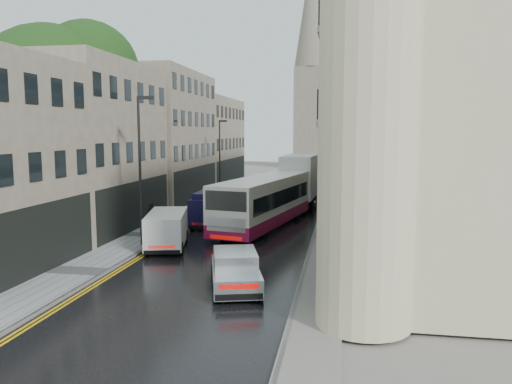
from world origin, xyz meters
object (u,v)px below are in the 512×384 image
(silver_hatchback, at_px, (215,281))
(lamp_post_near, at_px, (140,172))
(cream_bus, at_px, (225,208))
(lamp_post_far, at_px, (220,160))
(pedestrian, at_px, (152,216))
(white_van, at_px, (146,236))
(tree_far, at_px, (137,135))
(tree_near, at_px, (52,126))
(navy_van, at_px, (192,211))
(white_lorry, at_px, (284,183))

(silver_hatchback, distance_m, lamp_post_near, 11.20)
(cream_bus, xyz_separation_m, lamp_post_far, (-4.25, 15.81, 2.12))
(cream_bus, height_order, silver_hatchback, cream_bus)
(pedestrian, bearing_deg, white_van, 106.93)
(tree_far, bearing_deg, white_van, -66.00)
(tree_near, height_order, lamp_post_near, tree_near)
(navy_van, bearing_deg, white_lorry, 62.45)
(silver_hatchback, relative_size, lamp_post_near, 0.52)
(tree_far, height_order, silver_hatchback, tree_far)
(white_lorry, distance_m, pedestrian, 13.22)
(cream_bus, height_order, navy_van, cream_bus)
(silver_hatchback, relative_size, navy_van, 0.88)
(white_van, relative_size, navy_van, 0.94)
(tree_far, xyz_separation_m, lamp_post_far, (6.90, 3.15, -2.36))
(silver_hatchback, xyz_separation_m, lamp_post_near, (-6.51, 8.42, 3.47))
(lamp_post_near, xyz_separation_m, lamp_post_far, (-0.24, 19.61, -0.44))
(white_van, distance_m, lamp_post_far, 21.79)
(lamp_post_near, bearing_deg, lamp_post_far, 82.31)
(silver_hatchback, relative_size, pedestrian, 2.38)
(white_lorry, height_order, silver_hatchback, white_lorry)
(tree_near, xyz_separation_m, pedestrian, (6.40, 0.76, -5.91))
(tree_near, bearing_deg, pedestrian, 6.80)
(tree_near, distance_m, tree_far, 13.02)
(tree_far, height_order, white_lorry, tree_far)
(tree_far, distance_m, lamp_post_far, 7.95)
(tree_near, distance_m, white_lorry, 18.67)
(tree_far, height_order, lamp_post_near, tree_far)
(cream_bus, bearing_deg, lamp_post_near, -125.25)
(lamp_post_far, bearing_deg, navy_van, -68.34)
(silver_hatchback, bearing_deg, lamp_post_far, 87.77)
(lamp_post_near, height_order, lamp_post_far, lamp_post_near)
(pedestrian, height_order, lamp_post_near, lamp_post_near)
(cream_bus, distance_m, white_lorry, 11.53)
(tree_far, relative_size, lamp_post_far, 1.66)
(navy_van, bearing_deg, tree_far, 127.44)
(silver_hatchback, bearing_deg, lamp_post_near, 111.95)
(tree_far, bearing_deg, cream_bus, -48.61)
(white_van, xyz_separation_m, pedestrian, (-2.11, 6.18, -0.04))
(white_van, xyz_separation_m, lamp_post_near, (-1.06, 1.96, 3.24))
(tree_far, relative_size, navy_van, 2.52)
(tree_near, bearing_deg, lamp_post_near, -24.93)
(pedestrian, xyz_separation_m, lamp_post_far, (0.81, 15.39, 2.83))
(white_van, bearing_deg, tree_near, 134.13)
(cream_bus, relative_size, pedestrian, 6.91)
(white_lorry, bearing_deg, silver_hatchback, -86.26)
(pedestrian, xyz_separation_m, lamp_post_near, (1.04, -4.22, 3.27))
(navy_van, bearing_deg, lamp_post_far, 96.40)
(tree_near, xyz_separation_m, cream_bus, (11.46, 0.34, -5.20))
(navy_van, bearing_deg, cream_bus, -30.08)
(tree_near, relative_size, lamp_post_near, 1.66)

